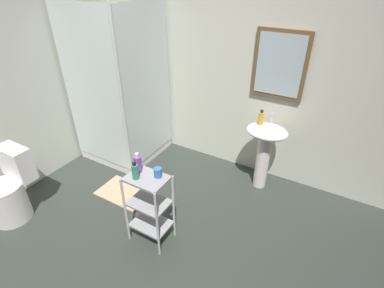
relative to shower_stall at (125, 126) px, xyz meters
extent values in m
cube|color=#2F3630|center=(1.21, -1.22, -0.47)|extent=(4.20, 4.20, 0.02)
cube|color=silver|center=(1.21, 0.63, 0.79)|extent=(4.20, 0.10, 2.50)
cube|color=brown|center=(1.77, 0.56, 0.94)|extent=(0.56, 0.03, 0.72)
cube|color=silver|center=(1.77, 0.54, 0.94)|extent=(0.48, 0.01, 0.64)
cube|color=white|center=(-0.10, 0.10, -0.41)|extent=(0.90, 0.90, 0.10)
cube|color=silver|center=(-0.10, -0.35, 0.59)|extent=(0.90, 0.02, 1.90)
cube|color=silver|center=(0.35, 0.10, 0.59)|extent=(0.02, 0.90, 1.90)
cylinder|color=silver|center=(0.35, -0.35, 0.59)|extent=(0.04, 0.04, 1.90)
cylinder|color=silver|center=(-0.10, 0.10, -0.36)|extent=(0.08, 0.08, 0.00)
cylinder|color=white|center=(1.81, 0.30, -0.12)|extent=(0.15, 0.15, 0.68)
ellipsoid|color=white|center=(1.81, 0.30, 0.28)|extent=(0.46, 0.37, 0.13)
cylinder|color=silver|center=(1.81, 0.42, 0.40)|extent=(0.03, 0.03, 0.10)
cylinder|color=white|center=(-0.27, -1.54, -0.26)|extent=(0.37, 0.37, 0.40)
torus|color=white|center=(-0.27, -1.54, -0.05)|extent=(0.37, 0.37, 0.04)
cube|color=white|center=(-0.27, -1.32, 0.12)|extent=(0.35, 0.17, 0.36)
cylinder|color=silver|center=(0.99, -1.14, -0.09)|extent=(0.02, 0.02, 0.74)
cylinder|color=silver|center=(1.35, -1.14, -0.09)|extent=(0.02, 0.02, 0.74)
cylinder|color=silver|center=(0.99, -0.88, -0.09)|extent=(0.02, 0.02, 0.74)
cylinder|color=silver|center=(1.35, -0.88, -0.09)|extent=(0.02, 0.02, 0.74)
cube|color=#99999E|center=(1.17, -1.01, -0.28)|extent=(0.36, 0.26, 0.02)
cube|color=#99999E|center=(1.17, -1.01, -0.01)|extent=(0.36, 0.26, 0.02)
cube|color=#99999E|center=(1.17, -1.01, 0.27)|extent=(0.36, 0.26, 0.02)
cylinder|color=gold|center=(1.72, 0.30, 0.42)|extent=(0.06, 0.06, 0.14)
cylinder|color=black|center=(1.72, 0.30, 0.50)|extent=(0.03, 0.03, 0.03)
cylinder|color=purple|center=(1.05, -0.97, 0.35)|extent=(0.07, 0.07, 0.15)
cylinder|color=silver|center=(1.05, -0.97, 0.45)|extent=(0.04, 0.04, 0.03)
cylinder|color=#388F61|center=(1.09, -1.06, 0.35)|extent=(0.06, 0.06, 0.14)
cylinder|color=black|center=(1.09, -1.06, 0.43)|extent=(0.03, 0.03, 0.03)
cylinder|color=#3870B2|center=(1.24, -0.95, 0.32)|extent=(0.07, 0.07, 0.09)
cube|color=tan|center=(0.48, -0.66, -0.45)|extent=(0.60, 0.40, 0.02)
camera|label=1|loc=(2.50, -2.53, 1.84)|focal=27.26mm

